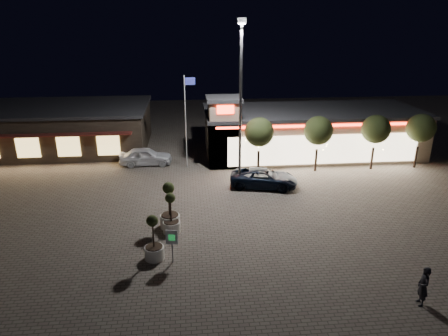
{
  "coord_description": "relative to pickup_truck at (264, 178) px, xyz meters",
  "views": [
    {
      "loc": [
        -1.94,
        -20.33,
        12.17
      ],
      "look_at": [
        0.61,
        6.0,
        2.39
      ],
      "focal_mm": 32.0,
      "sensor_mm": 36.0,
      "label": 1
    }
  ],
  "objects": [
    {
      "name": "white_sedan",
      "position": [
        -9.58,
        6.05,
        0.07
      ],
      "size": [
        4.63,
        1.88,
        1.57
      ],
      "primitive_type": "imported",
      "rotation": [
        0.0,
        0.0,
        1.58
      ],
      "color": "silver",
      "rests_on": "ground"
    },
    {
      "name": "planter_mid",
      "position": [
        -7.82,
        -9.31,
        0.09
      ],
      "size": [
        1.06,
        1.06,
        2.61
      ],
      "color": "silver",
      "rests_on": "ground"
    },
    {
      "name": "pedestrian",
      "position": [
        4.5,
        -14.26,
        0.24
      ],
      "size": [
        0.57,
        0.77,
        1.93
      ],
      "primitive_type": "imported",
      "rotation": [
        0.0,
        0.0,
        -1.73
      ],
      "color": "black",
      "rests_on": "ground"
    },
    {
      "name": "restaurant_building",
      "position": [
        -17.92,
        12.02,
        1.44
      ],
      "size": [
        16.4,
        11.0,
        4.3
      ],
      "color": "#382D23",
      "rests_on": "ground"
    },
    {
      "name": "floodlight_pole",
      "position": [
        -1.91,
        0.05,
        6.3
      ],
      "size": [
        0.6,
        0.4,
        12.38
      ],
      "color": "gray",
      "rests_on": "ground"
    },
    {
      "name": "string_tree_a",
      "position": [
        0.09,
        3.05,
        2.84
      ],
      "size": [
        2.42,
        2.42,
        4.79
      ],
      "color": "#332319",
      "rests_on": "ground"
    },
    {
      "name": "ground",
      "position": [
        -3.91,
        -7.95,
        -0.72
      ],
      "size": [
        90.0,
        90.0,
        0.0
      ],
      "primitive_type": "plane",
      "color": "#61594E",
      "rests_on": "ground"
    },
    {
      "name": "pickup_truck",
      "position": [
        0.0,
        0.0,
        0.0
      ],
      "size": [
        5.6,
        3.53,
        1.44
      ],
      "primitive_type": "imported",
      "rotation": [
        0.0,
        0.0,
        1.34
      ],
      "color": "black",
      "rests_on": "ground"
    },
    {
      "name": "string_tree_b",
      "position": [
        5.09,
        3.05,
        2.84
      ],
      "size": [
        2.42,
        2.42,
        4.79
      ],
      "color": "#332319",
      "rests_on": "ground"
    },
    {
      "name": "retail_building",
      "position": [
        5.59,
        7.86,
        1.49
      ],
      "size": [
        20.4,
        8.4,
        6.1
      ],
      "color": "tan",
      "rests_on": "ground"
    },
    {
      "name": "valet_sign",
      "position": [
        -6.82,
        -9.78,
        0.64
      ],
      "size": [
        0.64,
        0.18,
        1.94
      ],
      "color": "gray",
      "rests_on": "ground"
    },
    {
      "name": "flagpole",
      "position": [
        -5.82,
        5.05,
        4.02
      ],
      "size": [
        0.95,
        0.1,
        8.0
      ],
      "color": "white",
      "rests_on": "ground"
    },
    {
      "name": "planter_right",
      "position": [
        -6.97,
        -6.49,
        0.08
      ],
      "size": [
        1.06,
        1.06,
        2.6
      ],
      "color": "silver",
      "rests_on": "ground"
    },
    {
      "name": "string_tree_d",
      "position": [
        14.09,
        3.05,
        2.84
      ],
      "size": [
        2.42,
        2.42,
        4.79
      ],
      "color": "#332319",
      "rests_on": "ground"
    },
    {
      "name": "planter_left",
      "position": [
        -7.07,
        -5.83,
        0.21
      ],
      "size": [
        1.23,
        1.23,
        3.02
      ],
      "color": "silver",
      "rests_on": "ground"
    },
    {
      "name": "string_tree_c",
      "position": [
        10.09,
        3.05,
        2.84
      ],
      "size": [
        2.42,
        2.42,
        4.79
      ],
      "color": "#332319",
      "rests_on": "ground"
    }
  ]
}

